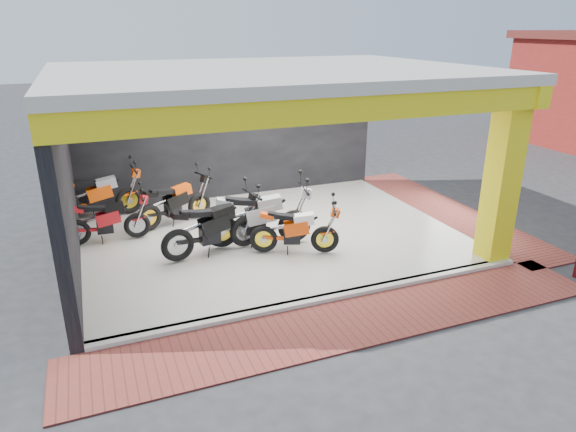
% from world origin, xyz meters
% --- Properties ---
extents(ground, '(80.00, 80.00, 0.00)m').
position_xyz_m(ground, '(0.00, 0.00, 0.00)').
color(ground, '#2D2D30').
rests_on(ground, ground).
extents(showroom_floor, '(8.00, 6.00, 0.10)m').
position_xyz_m(showroom_floor, '(0.00, 2.00, 0.05)').
color(showroom_floor, silver).
rests_on(showroom_floor, ground).
extents(showroom_ceiling, '(8.40, 6.40, 0.20)m').
position_xyz_m(showroom_ceiling, '(0.00, 2.00, 3.60)').
color(showroom_ceiling, beige).
rests_on(showroom_ceiling, corner_column).
extents(back_wall, '(8.20, 0.20, 3.50)m').
position_xyz_m(back_wall, '(0.00, 5.10, 1.75)').
color(back_wall, black).
rests_on(back_wall, ground).
extents(left_wall, '(0.20, 6.20, 3.50)m').
position_xyz_m(left_wall, '(-4.10, 2.00, 1.75)').
color(left_wall, black).
rests_on(left_wall, ground).
extents(corner_column, '(0.50, 0.50, 3.50)m').
position_xyz_m(corner_column, '(3.75, -0.75, 1.75)').
color(corner_column, yellow).
rests_on(corner_column, ground).
extents(header_beam_front, '(8.40, 0.30, 0.40)m').
position_xyz_m(header_beam_front, '(0.00, -1.00, 3.30)').
color(header_beam_front, yellow).
rests_on(header_beam_front, corner_column).
extents(header_beam_right, '(0.30, 6.40, 0.40)m').
position_xyz_m(header_beam_right, '(4.00, 2.00, 3.30)').
color(header_beam_right, yellow).
rests_on(header_beam_right, corner_column).
extents(floor_kerb, '(8.00, 0.20, 0.10)m').
position_xyz_m(floor_kerb, '(0.00, -1.02, 0.05)').
color(floor_kerb, silver).
rests_on(floor_kerb, ground).
extents(paver_front, '(9.00, 1.40, 0.03)m').
position_xyz_m(paver_front, '(0.00, -1.80, 0.01)').
color(paver_front, maroon).
rests_on(paver_front, ground).
extents(paver_right, '(1.40, 7.00, 0.03)m').
position_xyz_m(paver_right, '(4.80, 2.00, 0.01)').
color(paver_right, maroon).
rests_on(paver_right, ground).
extents(moto_hero, '(2.05, 1.39, 1.17)m').
position_xyz_m(moto_hero, '(0.66, 0.60, 0.69)').
color(moto_hero, '#FF4B0A').
rests_on(moto_hero, showroom_floor).
extents(moto_row_a, '(2.50, 1.31, 1.46)m').
position_xyz_m(moto_row_a, '(0.29, 1.35, 0.83)').
color(moto_row_a, '#B3B6BB').
rests_on(moto_row_a, showroom_floor).
extents(moto_row_b, '(2.34, 1.16, 1.37)m').
position_xyz_m(moto_row_b, '(-0.76, 1.50, 0.79)').
color(moto_row_b, black).
rests_on(moto_row_b, showroom_floor).
extents(moto_row_c, '(2.17, 1.40, 1.24)m').
position_xyz_m(moto_row_c, '(-1.26, 3.59, 0.72)').
color(moto_row_c, black).
rests_on(moto_row_c, showroom_floor).
extents(moto_row_d, '(1.92, 0.77, 1.16)m').
position_xyz_m(moto_row_d, '(-2.80, 2.82, 0.68)').
color(moto_row_d, red).
rests_on(moto_row_d, showroom_floor).
extents(moto_row_e, '(2.25, 0.96, 1.35)m').
position_xyz_m(moto_row_e, '(-2.80, 4.50, 0.77)').
color(moto_row_e, '#FF530A').
rests_on(moto_row_e, showroom_floor).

